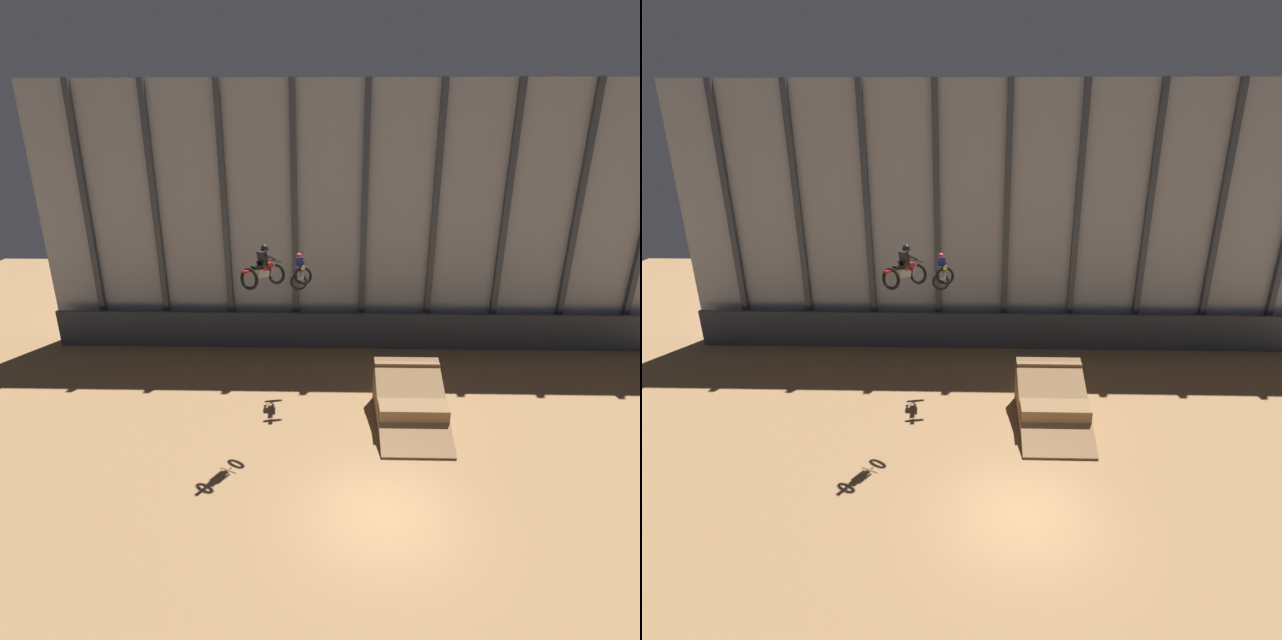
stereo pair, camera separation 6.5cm
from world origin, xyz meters
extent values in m
plane|color=#9E754C|center=(0.00, 0.00, 0.00)|extent=(60.00, 60.00, 0.00)
cube|color=#A3A8B2|center=(0.00, 12.77, 6.38)|extent=(32.00, 0.12, 12.76)
cube|color=#3D424C|center=(-13.51, 12.57, 6.38)|extent=(0.28, 0.28, 12.76)
cube|color=#3D424C|center=(-10.13, 12.57, 6.38)|extent=(0.28, 0.28, 12.76)
cube|color=#3D424C|center=(-6.76, 12.57, 6.38)|extent=(0.28, 0.28, 12.76)
cube|color=#3D424C|center=(-3.38, 12.57, 6.38)|extent=(0.28, 0.28, 12.76)
cube|color=#3D424C|center=(0.00, 12.57, 6.38)|extent=(0.28, 0.28, 12.76)
cube|color=#3D424C|center=(3.38, 12.57, 6.38)|extent=(0.28, 0.28, 12.76)
cube|color=#3D424C|center=(6.76, 12.57, 6.38)|extent=(0.28, 0.28, 12.76)
cube|color=#3D424C|center=(10.13, 12.57, 6.38)|extent=(0.28, 0.28, 12.76)
cube|color=#383D47|center=(0.00, 11.97, 0.95)|extent=(31.36, 0.20, 1.90)
cube|color=#966F48|center=(1.53, 5.39, 0.55)|extent=(2.56, 2.90, 1.11)
cube|color=olive|center=(1.53, 6.59, 0.92)|extent=(2.61, 0.50, 1.85)
cube|color=#9E754C|center=(1.53, 4.76, 0.92)|extent=(2.61, 4.23, 2.03)
torus|color=black|center=(-3.45, 4.83, 5.99)|extent=(0.72, 0.55, 0.74)
torus|color=black|center=(-4.19, 3.65, 6.15)|extent=(0.72, 0.55, 0.74)
cube|color=#B7B7BC|center=(-3.84, 4.21, 6.19)|extent=(0.44, 0.56, 0.34)
cube|color=red|center=(-3.74, 4.37, 6.37)|extent=(0.42, 0.50, 0.29)
cube|color=black|center=(-3.95, 4.04, 6.44)|extent=(0.44, 0.57, 0.18)
cube|color=red|center=(-4.23, 3.60, 6.42)|extent=(0.31, 0.38, 0.10)
cylinder|color=#B7B7BC|center=(-3.53, 4.70, 6.25)|extent=(0.21, 0.29, 0.51)
cylinder|color=black|center=(-3.54, 4.69, 6.49)|extent=(0.61, 0.32, 0.04)
cube|color=black|center=(-3.83, 4.24, 6.69)|extent=(0.38, 0.38, 0.53)
sphere|color=black|center=(-3.75, 4.35, 7.00)|extent=(0.37, 0.38, 0.29)
cylinder|color=black|center=(-3.91, 4.32, 6.43)|extent=(0.30, 0.39, 0.36)
cylinder|color=black|center=(-3.71, 4.20, 6.43)|extent=(0.30, 0.39, 0.36)
cylinder|color=black|center=(-3.83, 4.52, 6.69)|extent=(0.33, 0.47, 0.30)
cylinder|color=black|center=(-3.56, 4.35, 6.69)|extent=(0.33, 0.47, 0.30)
torus|color=black|center=(-2.94, 8.45, 4.62)|extent=(0.80, 0.56, 0.70)
torus|color=black|center=(-2.68, 7.22, 5.24)|extent=(0.80, 0.56, 0.70)
cube|color=#B7B7BC|center=(-2.81, 7.85, 5.06)|extent=(0.30, 0.61, 0.48)
cube|color=yellow|center=(-2.86, 8.08, 5.17)|extent=(0.30, 0.53, 0.41)
cube|color=black|center=(-2.79, 7.74, 5.36)|extent=(0.27, 0.58, 0.35)
cube|color=yellow|center=(-2.68, 7.25, 5.52)|extent=(0.21, 0.37, 0.21)
cylinder|color=#B7B7BC|center=(-2.93, 8.40, 4.92)|extent=(0.15, 0.45, 0.41)
cylinder|color=black|center=(-2.94, 8.47, 5.15)|extent=(0.54, 0.44, 0.04)
cube|color=navy|center=(-2.85, 8.04, 5.53)|extent=(0.33, 0.30, 0.52)
sphere|color=red|center=(-2.90, 8.26, 5.77)|extent=(0.33, 0.39, 0.35)
cylinder|color=navy|center=(-2.95, 7.95, 5.27)|extent=(0.17, 0.32, 0.42)
cylinder|color=navy|center=(-2.72, 8.00, 5.27)|extent=(0.17, 0.32, 0.42)
cylinder|color=navy|center=(-3.05, 8.22, 5.44)|extent=(0.16, 0.43, 0.43)
cylinder|color=navy|center=(-2.74, 8.29, 5.44)|extent=(0.16, 0.43, 0.43)
camera|label=1|loc=(-1.54, -11.69, 10.72)|focal=28.00mm
camera|label=2|loc=(-1.48, -11.69, 10.72)|focal=28.00mm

